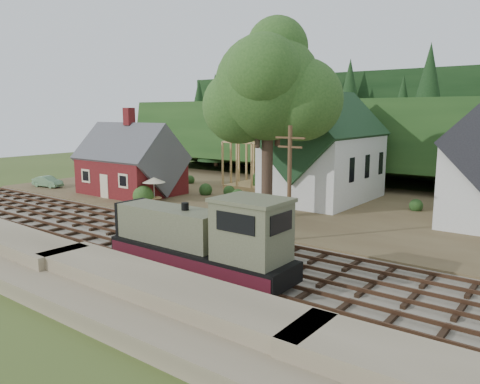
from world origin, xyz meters
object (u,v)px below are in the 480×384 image
Objects in this scene: car_blue at (145,192)px; patio_set at (154,181)px; car_green at (48,182)px; locomotive at (204,240)px.

patio_set is (2.58, -1.12, 1.51)m from car_blue.
car_blue is at bearing 156.64° from patio_set.
locomotive is at bearing -118.01° from car_green.
car_blue is at bearing -91.61° from car_green.
locomotive reaches higher than car_blue.
locomotive is 35.42m from car_green.
locomotive is 3.38× the size of car_blue.
locomotive is 2.97× the size of car_green.
patio_set reaches higher than car_blue.
car_green reaches higher than car_blue.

